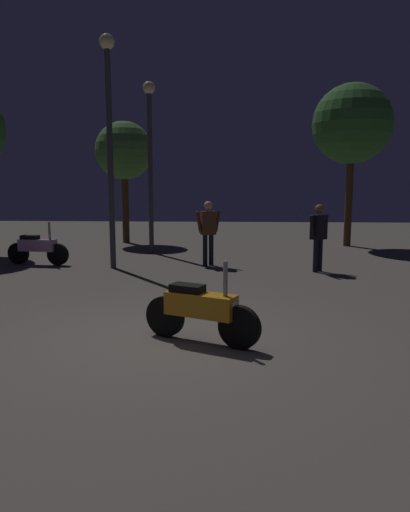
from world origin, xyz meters
name	(u,v)px	position (x,y,z in m)	size (l,w,h in m)	color
ground_plane	(161,338)	(0.00, 0.00, 0.00)	(40.00, 40.00, 0.00)	#605951
motorcycle_orange_foreground	(200,310)	(0.54, -0.13, 0.44)	(1.56, 0.77, 1.11)	black
motorcycle_pink_parked_left	(37,248)	(-4.03, 5.73, 0.44)	(1.66, 0.41, 1.11)	black
person_rider_beside	(208,228)	(0.35, 5.86, 0.97)	(0.66, 0.34, 1.64)	black
person_bystander_far	(319,232)	(2.99, 5.13, 0.94)	(0.55, 0.51, 1.59)	black
streetlamp_near	(150,146)	(-1.46, 8.01, 3.16)	(0.36, 0.36, 4.98)	#38383D
streetlamp_far	(109,125)	(-1.97, 5.36, 3.45)	(0.36, 0.36, 5.50)	#38383D
tree_left_bg	(352,125)	(4.83, 10.02, 3.97)	(2.57, 2.57, 5.28)	#4C331E
tree_right_bg	(124,152)	(-2.78, 10.53, 3.17)	(1.99, 1.99, 4.20)	#4C331E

